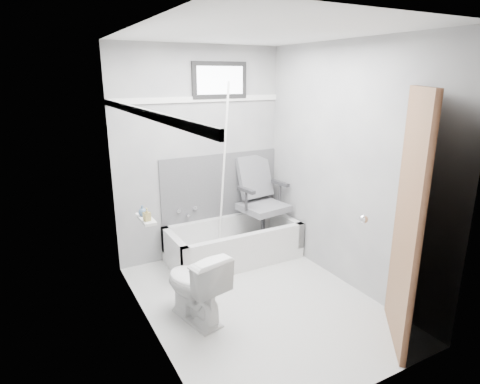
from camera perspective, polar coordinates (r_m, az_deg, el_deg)
floor at (r=3.96m, az=2.51°, el=-15.31°), size 2.60×2.60×0.00m
ceiling at (r=3.39m, az=3.04°, el=21.78°), size 2.60×2.60×0.00m
wall_back at (r=4.62m, az=-5.66°, el=5.29°), size 2.00×0.02×2.40m
wall_front at (r=2.52m, az=18.30°, el=-4.89°), size 2.00×0.02×2.40m
wall_left at (r=3.10m, az=-13.25°, el=-0.52°), size 0.02×2.60×2.40m
wall_right at (r=4.08m, az=14.87°, el=3.37°), size 0.02×2.60×2.40m
bathtub at (r=4.68m, az=-0.92°, el=-7.17°), size 1.50×0.70×0.42m
office_chair at (r=4.78m, az=3.35°, el=-1.31°), size 0.67×0.67×1.02m
toilet at (r=3.58m, az=-6.44°, el=-13.09°), size 0.50×0.72×0.65m
door at (r=3.35m, az=29.43°, el=-4.63°), size 0.78×0.78×2.00m
window at (r=4.62m, az=-2.92°, el=15.59°), size 0.66×0.04×0.40m
backerboard at (r=4.80m, az=-2.74°, el=0.87°), size 1.50×0.02×0.78m
trim_back at (r=4.53m, az=-5.82°, el=12.99°), size 2.00×0.02×0.06m
trim_left at (r=2.99m, az=-13.78°, el=10.95°), size 0.02×2.60×0.06m
pole at (r=4.51m, az=-2.35°, el=3.14°), size 0.02×0.32×1.93m
shelf at (r=3.50m, az=-13.24°, el=-3.75°), size 0.10×0.32×0.02m
soap_bottle_a at (r=3.41m, az=-13.11°, el=-3.15°), size 0.06×0.06×0.12m
soap_bottle_b at (r=3.54m, az=-13.72°, el=-2.57°), size 0.10×0.10×0.09m
faucet at (r=4.69m, az=-7.55°, el=-2.84°), size 0.26×0.10×0.16m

